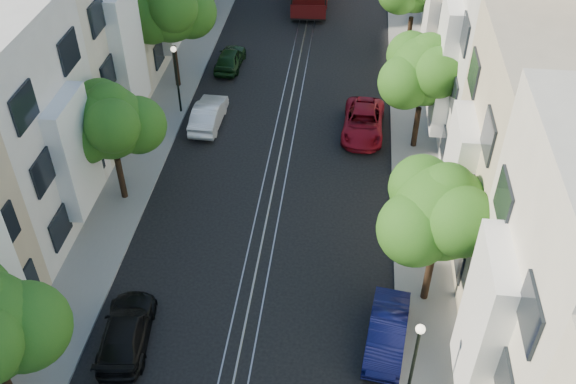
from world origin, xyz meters
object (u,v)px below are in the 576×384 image
(tree_w_b, at_px, (111,124))
(lamp_east, at_px, (415,354))
(tree_e_b, at_px, (442,214))
(parked_car_w_near, at_px, (126,331))
(lamp_west, at_px, (176,70))
(parked_car_w_far, at_px, (230,58))
(parked_car_e_mid, at_px, (387,332))
(parked_car_e_far, at_px, (363,122))
(parked_car_w_mid, at_px, (209,114))
(tree_w_c, at_px, (170,10))
(tree_e_c, at_px, (426,73))

(tree_w_b, bearing_deg, lamp_east, -36.58)
(tree_e_b, xyz_separation_m, parked_car_w_near, (-11.66, -3.46, -4.09))
(lamp_west, bearing_deg, tree_w_b, -95.97)
(parked_car_w_far, bearing_deg, tree_w_b, 81.37)
(parked_car_e_mid, height_order, parked_car_e_far, parked_car_e_far)
(tree_e_b, bearing_deg, parked_car_w_far, 121.75)
(parked_car_e_mid, bearing_deg, lamp_east, -67.55)
(parked_car_e_mid, distance_m, parked_car_e_far, 14.61)
(parked_car_w_mid, bearing_deg, lamp_east, 123.68)
(tree_w_b, relative_size, tree_w_c, 0.88)
(tree_e_c, bearing_deg, lamp_east, -93.44)
(parked_car_e_mid, relative_size, parked_car_w_mid, 0.97)
(parked_car_w_far, bearing_deg, tree_e_c, 148.65)
(lamp_east, height_order, lamp_west, same)
(parked_car_w_far, bearing_deg, lamp_east, 116.76)
(tree_w_c, height_order, parked_car_w_near, tree_w_c)
(parked_car_w_near, bearing_deg, lamp_east, 165.70)
(lamp_east, distance_m, parked_car_w_mid, 20.20)
(parked_car_w_mid, bearing_deg, parked_car_e_mid, 126.16)
(tree_e_b, bearing_deg, tree_w_b, 160.85)
(lamp_west, bearing_deg, parked_car_e_mid, -52.41)
(lamp_east, relative_size, parked_car_e_mid, 1.03)
(lamp_east, distance_m, lamp_west, 21.97)
(tree_e_b, xyz_separation_m, tree_w_c, (-14.40, 16.00, 0.34))
(lamp_east, height_order, parked_car_w_mid, lamp_east)
(lamp_east, height_order, parked_car_e_mid, lamp_east)
(tree_w_c, relative_size, lamp_east, 1.71)
(tree_e_b, xyz_separation_m, lamp_east, (-0.96, -4.98, -1.89))
(tree_w_c, distance_m, parked_car_e_mid, 22.83)
(tree_w_b, height_order, parked_car_w_far, tree_w_b)
(tree_e_c, xyz_separation_m, tree_w_b, (-14.40, -6.00, -0.20))
(tree_e_c, distance_m, lamp_east, 16.10)
(tree_e_c, relative_size, lamp_east, 1.57)
(lamp_east, xyz_separation_m, parked_car_e_mid, (-0.70, 2.54, -2.18))
(tree_w_b, relative_size, parked_car_w_mid, 1.50)
(parked_car_w_near, bearing_deg, parked_car_e_mid, 179.63)
(parked_car_e_mid, xyz_separation_m, parked_car_w_mid, (-10.00, 14.46, 0.02))
(parked_car_e_mid, xyz_separation_m, parked_car_w_near, (-10.00, -1.03, -0.03))
(tree_w_c, xyz_separation_m, lamp_east, (13.44, -20.98, -2.22))
(tree_e_c, bearing_deg, tree_e_b, -90.00)
(parked_car_w_mid, bearing_deg, tree_w_c, -53.92)
(tree_w_b, bearing_deg, tree_e_c, 22.62)
(tree_e_b, height_order, parked_car_w_near, tree_e_b)
(lamp_east, distance_m, parked_car_w_near, 11.03)
(tree_w_b, bearing_deg, parked_car_e_far, 31.72)
(parked_car_e_mid, bearing_deg, tree_e_c, 90.01)
(parked_car_e_mid, bearing_deg, parked_car_w_near, -167.08)
(tree_w_c, distance_m, parked_car_w_far, 5.92)
(tree_e_b, xyz_separation_m, parked_car_e_far, (-2.86, 12.13, -4.06))
(tree_e_b, xyz_separation_m, parked_car_e_mid, (-1.66, -2.43, -4.07))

